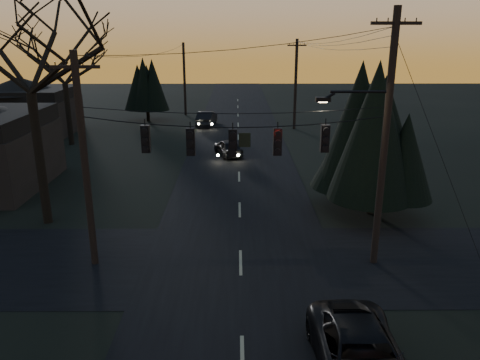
{
  "coord_description": "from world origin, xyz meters",
  "views": [
    {
      "loc": [
        -0.15,
        -7.37,
        9.11
      ],
      "look_at": [
        -0.02,
        10.19,
        3.53
      ],
      "focal_mm": 35.0,
      "sensor_mm": 36.0,
      "label": 1
    }
  ],
  "objects_px": {
    "utility_pole_left": "(95,263)",
    "evergreen_right": "(377,135)",
    "utility_pole_far_r": "(294,129)",
    "sedan_oncoming_b": "(207,118)",
    "bare_tree_left": "(23,34)",
    "sedan_oncoming_a": "(228,147)",
    "utility_pole_right": "(373,262)",
    "suv_near": "(362,359)",
    "utility_pole_far_l": "(186,115)"
  },
  "relations": [
    {
      "from": "bare_tree_left",
      "to": "sedan_oncoming_a",
      "type": "bearing_deg",
      "value": 56.19
    },
    {
      "from": "utility_pole_far_r",
      "to": "utility_pole_far_l",
      "type": "distance_m",
      "value": 14.01
    },
    {
      "from": "utility_pole_left",
      "to": "sedan_oncoming_a",
      "type": "bearing_deg",
      "value": 73.5
    },
    {
      "from": "utility_pole_left",
      "to": "utility_pole_far_l",
      "type": "xyz_separation_m",
      "value": [
        0.0,
        36.0,
        0.0
      ]
    },
    {
      "from": "evergreen_right",
      "to": "sedan_oncoming_b",
      "type": "bearing_deg",
      "value": 112.56
    },
    {
      "from": "utility_pole_far_l",
      "to": "evergreen_right",
      "type": "height_order",
      "value": "evergreen_right"
    },
    {
      "from": "utility_pole_far_r",
      "to": "utility_pole_right",
      "type": "bearing_deg",
      "value": -90.0
    },
    {
      "from": "utility_pole_left",
      "to": "evergreen_right",
      "type": "height_order",
      "value": "evergreen_right"
    },
    {
      "from": "utility_pole_far_l",
      "to": "evergreen_right",
      "type": "relative_size",
      "value": 1.11
    },
    {
      "from": "utility_pole_left",
      "to": "suv_near",
      "type": "xyz_separation_m",
      "value": [
        9.2,
        -6.88,
        0.71
      ]
    },
    {
      "from": "utility_pole_far_r",
      "to": "bare_tree_left",
      "type": "relative_size",
      "value": 0.66
    },
    {
      "from": "bare_tree_left",
      "to": "sedan_oncoming_a",
      "type": "height_order",
      "value": "bare_tree_left"
    },
    {
      "from": "utility_pole_far_l",
      "to": "bare_tree_left",
      "type": "relative_size",
      "value": 0.62
    },
    {
      "from": "evergreen_right",
      "to": "utility_pole_far_r",
      "type": "bearing_deg",
      "value": 93.43
    },
    {
      "from": "utility_pole_right",
      "to": "suv_near",
      "type": "distance_m",
      "value": 7.29
    },
    {
      "from": "utility_pole_right",
      "to": "sedan_oncoming_b",
      "type": "xyz_separation_m",
      "value": [
        -8.7,
        29.7,
        0.72
      ]
    },
    {
      "from": "evergreen_right",
      "to": "utility_pole_left",
      "type": "bearing_deg",
      "value": -156.77
    },
    {
      "from": "utility_pole_left",
      "to": "evergreen_right",
      "type": "relative_size",
      "value": 1.18
    },
    {
      "from": "bare_tree_left",
      "to": "sedan_oncoming_b",
      "type": "relative_size",
      "value": 2.95
    },
    {
      "from": "utility_pole_far_l",
      "to": "evergreen_right",
      "type": "xyz_separation_m",
      "value": [
        12.85,
        -30.49,
        4.19
      ]
    },
    {
      "from": "sedan_oncoming_a",
      "to": "utility_pole_left",
      "type": "bearing_deg",
      "value": 56.1
    },
    {
      "from": "sedan_oncoming_b",
      "to": "bare_tree_left",
      "type": "bearing_deg",
      "value": 82.43
    },
    {
      "from": "utility_pole_far_r",
      "to": "suv_near",
      "type": "xyz_separation_m",
      "value": [
        -2.3,
        -34.88,
        0.71
      ]
    },
    {
      "from": "utility_pole_right",
      "to": "utility_pole_left",
      "type": "distance_m",
      "value": 11.5
    },
    {
      "from": "bare_tree_left",
      "to": "sedan_oncoming_a",
      "type": "relative_size",
      "value": 3.43
    },
    {
      "from": "suv_near",
      "to": "sedan_oncoming_b",
      "type": "distance_m",
      "value": 37.14
    },
    {
      "from": "utility_pole_left",
      "to": "sedan_oncoming_b",
      "type": "relative_size",
      "value": 1.95
    },
    {
      "from": "utility_pole_left",
      "to": "suv_near",
      "type": "height_order",
      "value": "utility_pole_left"
    },
    {
      "from": "utility_pole_right",
      "to": "utility_pole_left",
      "type": "height_order",
      "value": "utility_pole_right"
    },
    {
      "from": "utility_pole_left",
      "to": "suv_near",
      "type": "distance_m",
      "value": 11.51
    },
    {
      "from": "sedan_oncoming_a",
      "to": "sedan_oncoming_b",
      "type": "bearing_deg",
      "value": -96.22
    },
    {
      "from": "utility_pole_far_r",
      "to": "bare_tree_left",
      "type": "xyz_separation_m",
      "value": [
        -15.12,
        -23.61,
        9.0
      ]
    },
    {
      "from": "utility_pole_far_r",
      "to": "evergreen_right",
      "type": "bearing_deg",
      "value": -86.57
    },
    {
      "from": "bare_tree_left",
      "to": "sedan_oncoming_a",
      "type": "distance_m",
      "value": 17.92
    },
    {
      "from": "utility_pole_far_r",
      "to": "sedan_oncoming_b",
      "type": "xyz_separation_m",
      "value": [
        -8.7,
        1.7,
        0.72
      ]
    },
    {
      "from": "utility_pole_right",
      "to": "utility_pole_far_l",
      "type": "height_order",
      "value": "utility_pole_right"
    },
    {
      "from": "utility_pole_right",
      "to": "utility_pole_far_r",
      "type": "height_order",
      "value": "utility_pole_right"
    },
    {
      "from": "utility_pole_far_r",
      "to": "sedan_oncoming_a",
      "type": "height_order",
      "value": "utility_pole_far_r"
    },
    {
      "from": "utility_pole_right",
      "to": "suv_near",
      "type": "height_order",
      "value": "utility_pole_right"
    },
    {
      "from": "utility_pole_left",
      "to": "bare_tree_left",
      "type": "height_order",
      "value": "bare_tree_left"
    },
    {
      "from": "bare_tree_left",
      "to": "sedan_oncoming_a",
      "type": "xyz_separation_m",
      "value": [
        8.82,
        13.17,
        -8.36
      ]
    },
    {
      "from": "bare_tree_left",
      "to": "sedan_oncoming_b",
      "type": "bearing_deg",
      "value": 75.77
    },
    {
      "from": "sedan_oncoming_a",
      "to": "utility_pole_far_r",
      "type": "bearing_deg",
      "value": -138.5
    },
    {
      "from": "evergreen_right",
      "to": "sedan_oncoming_a",
      "type": "xyz_separation_m",
      "value": [
        -7.65,
        12.04,
        -3.55
      ]
    },
    {
      "from": "bare_tree_left",
      "to": "utility_pole_far_l",
      "type": "bearing_deg",
      "value": 83.47
    },
    {
      "from": "utility_pole_far_l",
      "to": "sedan_oncoming_b",
      "type": "height_order",
      "value": "utility_pole_far_l"
    },
    {
      "from": "utility_pole_right",
      "to": "bare_tree_left",
      "type": "xyz_separation_m",
      "value": [
        -15.12,
        4.39,
        9.0
      ]
    },
    {
      "from": "utility_pole_left",
      "to": "bare_tree_left",
      "type": "bearing_deg",
      "value": 129.5
    },
    {
      "from": "evergreen_right",
      "to": "sedan_oncoming_a",
      "type": "bearing_deg",
      "value": 122.42
    },
    {
      "from": "bare_tree_left",
      "to": "utility_pole_right",
      "type": "bearing_deg",
      "value": -16.19
    }
  ]
}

